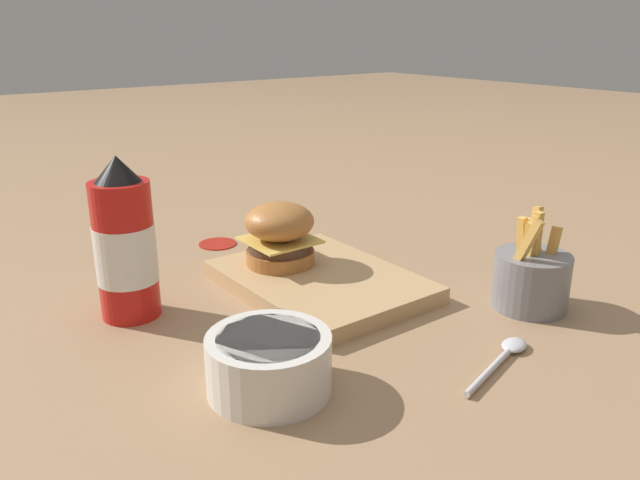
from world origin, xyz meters
name	(u,v)px	position (x,y,z in m)	size (l,w,h in m)	color
ground_plane	(292,278)	(0.00, 0.00, 0.00)	(6.00, 6.00, 0.00)	#9E7A56
serving_board	(320,281)	(-0.06, -0.01, 0.01)	(0.29, 0.22, 0.02)	tan
burger	(280,234)	(0.01, 0.01, 0.07)	(0.10, 0.10, 0.09)	#AD6B33
ketchup_bottle	(125,246)	(0.03, 0.23, 0.09)	(0.08, 0.08, 0.21)	red
fries_basket	(531,278)	(-0.27, -0.19, 0.04)	(0.10, 0.10, 0.13)	slate
side_bowl	(269,362)	(-0.23, 0.19, 0.03)	(0.13, 0.13, 0.06)	silver
spoon	(506,354)	(-0.33, -0.06, 0.01)	(0.06, 0.14, 0.01)	silver
ketchup_puddle	(218,243)	(0.20, 0.02, 0.00)	(0.06, 0.06, 0.00)	#B21E14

